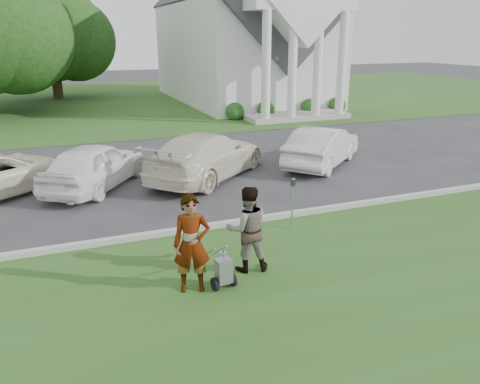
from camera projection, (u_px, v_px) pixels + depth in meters
ground at (252, 232)px, 11.86m from camera, size 120.00×120.00×0.00m
grass_strip at (310, 288)px, 9.21m from camera, size 80.00×7.00×0.01m
church_lawn at (115, 100)px, 35.69m from camera, size 80.00×30.00×0.01m
curb at (244, 221)px, 12.32m from camera, size 80.00×0.18×0.15m
church at (244, 17)px, 33.47m from camera, size 9.19×19.00×24.10m
tree_back at (51, 35)px, 35.44m from camera, size 9.61×7.60×8.89m
striping_cart at (223, 271)px, 9.11m from camera, size 0.49×0.95×0.85m
person_left at (192, 245)px, 8.84m from camera, size 0.81×0.63×1.95m
person_right at (247, 230)px, 9.66m from camera, size 1.00×0.84×1.84m
parking_meter_near at (293, 197)px, 11.80m from camera, size 0.10×0.09×1.34m
car_b at (95, 165)px, 15.07m from camera, size 4.01×4.65×1.51m
car_c at (207, 155)px, 16.17m from camera, size 5.53×5.25×1.58m
car_d at (322, 146)px, 17.69m from camera, size 4.44×4.09×1.48m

